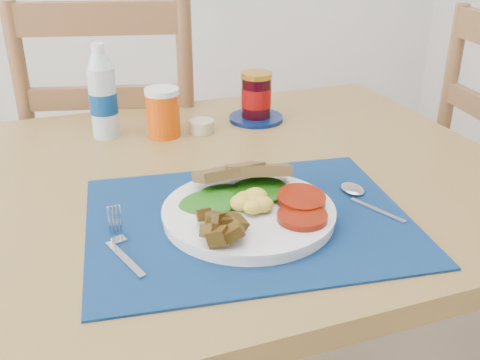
# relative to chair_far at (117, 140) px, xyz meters

# --- Properties ---
(table) EXTENTS (1.40, 0.90, 0.75)m
(table) POSITION_rel_chair_far_xyz_m (-0.02, -0.59, 0.05)
(table) COLOR brown
(table) RESTS_ON ground
(chair_far) EXTENTS (0.55, 0.54, 1.23)m
(chair_far) POSITION_rel_chair_far_xyz_m (0.00, 0.00, 0.00)
(chair_far) COLOR #56361F
(chair_far) RESTS_ON ground
(placemat) EXTENTS (0.55, 0.46, 0.00)m
(placemat) POSITION_rel_chair_far_xyz_m (0.10, -0.77, 0.14)
(placemat) COLOR black
(placemat) RESTS_ON table
(breakfast_plate) EXTENTS (0.27, 0.27, 0.07)m
(breakfast_plate) POSITION_rel_chair_far_xyz_m (0.10, -0.78, 0.16)
(breakfast_plate) COLOR silver
(breakfast_plate) RESTS_ON placemat
(fork) EXTENTS (0.04, 0.15, 0.00)m
(fork) POSITION_rel_chair_far_xyz_m (-0.10, -0.79, 0.14)
(fork) COLOR #B2B5BA
(fork) RESTS_ON placemat
(spoon) EXTENTS (0.05, 0.16, 0.00)m
(spoon) POSITION_rel_chair_far_xyz_m (0.31, -0.77, 0.14)
(spoon) COLOR #B2B5BA
(spoon) RESTS_ON placemat
(water_bottle) EXTENTS (0.06, 0.06, 0.20)m
(water_bottle) POSITION_rel_chair_far_xyz_m (-0.06, -0.32, 0.23)
(water_bottle) COLOR #ADBFCC
(water_bottle) RESTS_ON table
(juice_glass) EXTENTS (0.07, 0.07, 0.10)m
(juice_glass) POSITION_rel_chair_far_xyz_m (0.06, -0.36, 0.19)
(juice_glass) COLOR #CD4305
(juice_glass) RESTS_ON table
(ramekin) EXTENTS (0.06, 0.06, 0.03)m
(ramekin) POSITION_rel_chair_far_xyz_m (0.14, -0.37, 0.15)
(ramekin) COLOR tan
(ramekin) RESTS_ON table
(jam_on_saucer) EXTENTS (0.13, 0.13, 0.11)m
(jam_on_saucer) POSITION_rel_chair_far_xyz_m (0.29, -0.33, 0.19)
(jam_on_saucer) COLOR #04164B
(jam_on_saucer) RESTS_ON table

